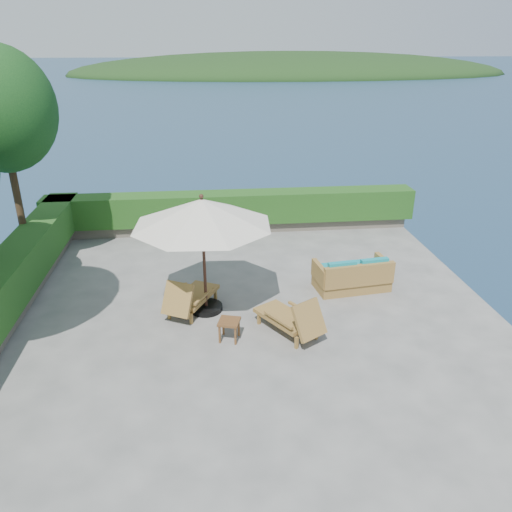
{
  "coord_description": "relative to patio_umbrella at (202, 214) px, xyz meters",
  "views": [
    {
      "loc": [
        -0.89,
        -10.52,
        6.04
      ],
      "look_at": [
        0.3,
        0.8,
        1.1
      ],
      "focal_mm": 35.0,
      "sensor_mm": 36.0,
      "label": 1
    }
  ],
  "objects": [
    {
      "name": "planter_wall_left",
      "position": [
        -4.62,
        -0.16,
        -2.29
      ],
      "size": [
        0.6,
        12.0,
        0.36
      ],
      "primitive_type": "cube",
      "color": "#6C6456",
      "rests_on": "ground"
    },
    {
      "name": "wicker_loveseat",
      "position": [
        3.83,
        0.72,
        -2.11
      ],
      "size": [
        2.03,
        1.22,
        0.94
      ],
      "rotation": [
        0.0,
        0.0,
        0.13
      ],
      "color": "olive",
      "rests_on": "ground"
    },
    {
      "name": "foundation",
      "position": [
        0.98,
        -0.16,
        -4.02
      ],
      "size": [
        12.0,
        12.0,
        3.0
      ],
      "primitive_type": "cube",
      "color": "#595247",
      "rests_on": "ocean"
    },
    {
      "name": "hedge_far",
      "position": [
        0.98,
        5.44,
        -1.62
      ],
      "size": [
        12.4,
        0.9,
        1.0
      ],
      "primitive_type": "cube",
      "color": "#1D4413",
      "rests_on": "planter_wall_far"
    },
    {
      "name": "lounge_left",
      "position": [
        -0.39,
        -0.05,
        -2.06
      ],
      "size": [
        1.41,
        1.82,
        0.98
      ],
      "rotation": [
        0.0,
        0.0,
        -0.49
      ],
      "color": "olive",
      "rests_on": "ground"
    },
    {
      "name": "ground",
      "position": [
        0.98,
        -0.16,
        -2.47
      ],
      "size": [
        12.0,
        12.0,
        0.0
      ],
      "primitive_type": "plane",
      "color": "gray",
      "rests_on": "ground"
    },
    {
      "name": "side_table",
      "position": [
        0.49,
        -1.36,
        -2.08
      ],
      "size": [
        0.55,
        0.55,
        0.47
      ],
      "rotation": [
        0.0,
        0.0,
        -0.28
      ],
      "color": "brown",
      "rests_on": "ground"
    },
    {
      "name": "patio_umbrella",
      "position": [
        0.0,
        0.0,
        0.0
      ],
      "size": [
        4.15,
        4.15,
        2.92
      ],
      "rotation": [
        0.0,
        0.0,
        0.33
      ],
      "color": "black",
      "rests_on": "ground"
    },
    {
      "name": "ocean",
      "position": [
        0.98,
        -0.16,
        -5.47
      ],
      "size": [
        600.0,
        600.0,
        0.0
      ],
      "primitive_type": "plane",
      "color": "#19354E",
      "rests_on": "ground"
    },
    {
      "name": "planter_wall_far",
      "position": [
        0.98,
        5.44,
        -2.29
      ],
      "size": [
        12.0,
        0.6,
        0.36
      ],
      "primitive_type": "cube",
      "color": "#6C6456",
      "rests_on": "ground"
    },
    {
      "name": "tree_far",
      "position": [
        -5.02,
        3.04,
        1.93
      ],
      "size": [
        2.8,
        2.8,
        6.03
      ],
      "color": "#3D2B17",
      "rests_on": "ground"
    },
    {
      "name": "offshore_island",
      "position": [
        25.98,
        139.84,
        -5.47
      ],
      "size": [
        126.0,
        57.6,
        12.6
      ],
      "primitive_type": "ellipsoid",
      "color": "black",
      "rests_on": "ocean"
    },
    {
      "name": "lounge_right",
      "position": [
        1.88,
        -1.29,
        -2.06
      ],
      "size": [
        1.51,
        1.82,
        0.99
      ],
      "rotation": [
        0.0,
        0.0,
        0.56
      ],
      "color": "olive",
      "rests_on": "ground"
    }
  ]
}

